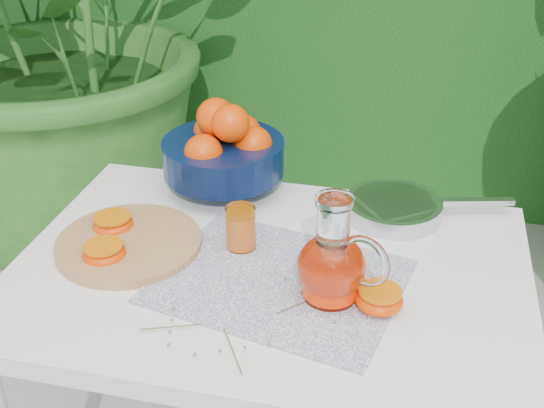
% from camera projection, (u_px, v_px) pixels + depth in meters
% --- Properties ---
extents(potted_plant_left, '(2.55, 2.55, 1.81)m').
position_uv_depth(potted_plant_left, '(66.00, 11.00, 2.45)').
color(potted_plant_left, '#2A6221').
rests_on(potted_plant_left, ground).
extents(white_table, '(1.00, 0.70, 0.75)m').
position_uv_depth(white_table, '(270.00, 300.00, 1.37)').
color(white_table, white).
rests_on(white_table, ground).
extents(placemat, '(0.51, 0.43, 0.00)m').
position_uv_depth(placemat, '(279.00, 281.00, 1.29)').
color(placemat, '#0D164C').
rests_on(placemat, white_table).
extents(cutting_board, '(0.37, 0.37, 0.02)m').
position_uv_depth(cutting_board, '(129.00, 243.00, 1.38)').
color(cutting_board, '#B1764F').
rests_on(cutting_board, white_table).
extents(fruit_bowl, '(0.37, 0.37, 0.22)m').
position_uv_depth(fruit_bowl, '(225.00, 149.00, 1.56)').
color(fruit_bowl, black).
rests_on(fruit_bowl, white_table).
extents(juice_pitcher, '(0.19, 0.16, 0.21)m').
position_uv_depth(juice_pitcher, '(333.00, 264.00, 1.21)').
color(juice_pitcher, white).
rests_on(juice_pitcher, white_table).
extents(juice_tumbler, '(0.07, 0.07, 0.09)m').
position_uv_depth(juice_tumbler, '(241.00, 228.00, 1.37)').
color(juice_tumbler, white).
rests_on(juice_tumbler, white_table).
extents(saute_pan, '(0.39, 0.26, 0.04)m').
position_uv_depth(saute_pan, '(395.00, 207.00, 1.49)').
color(saute_pan, '#B1B0B5').
rests_on(saute_pan, white_table).
extents(orange_halves, '(0.66, 0.22, 0.04)m').
position_uv_depth(orange_halves, '(191.00, 257.00, 1.32)').
color(orange_halves, '#FA2F02').
rests_on(orange_halves, white_table).
extents(thyme_sprigs, '(0.33, 0.26, 0.01)m').
position_uv_depth(thyme_sprigs, '(242.00, 323.00, 1.17)').
color(thyme_sprigs, brown).
rests_on(thyme_sprigs, white_table).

